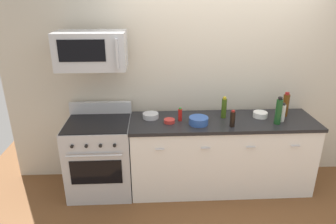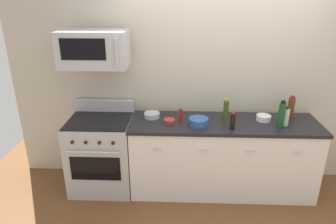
{
  "view_description": "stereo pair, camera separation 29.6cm",
  "coord_description": "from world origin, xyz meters",
  "px_view_note": "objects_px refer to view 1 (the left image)",
  "views": [
    {
      "loc": [
        -0.82,
        -3.29,
        2.35
      ],
      "look_at": [
        -0.66,
        -0.05,
        1.06
      ],
      "focal_mm": 32.58,
      "sensor_mm": 36.0,
      "label": 1
    },
    {
      "loc": [
        -0.53,
        -3.29,
        2.35
      ],
      "look_at": [
        -0.66,
        -0.05,
        1.06
      ],
      "focal_mm": 32.58,
      "sensor_mm": 36.0,
      "label": 2
    }
  ],
  "objects_px": {
    "bottle_olive_oil": "(224,108)",
    "bowl_red_small": "(169,121)",
    "microwave": "(91,50)",
    "bottle_wine_amber": "(286,105)",
    "bowl_steel_prep": "(151,115)",
    "bottle_hot_sauce_red": "(180,115)",
    "bottle_soy_sauce_dark": "(233,119)",
    "bowl_white_ceramic": "(260,114)",
    "range_oven": "(101,156)",
    "bowl_blue_mixing": "(199,120)",
    "bottle_vinegar_white": "(282,113)",
    "bottle_wine_green": "(279,111)"
  },
  "relations": [
    {
      "from": "bottle_olive_oil",
      "to": "bowl_red_small",
      "type": "distance_m",
      "value": 0.68
    },
    {
      "from": "microwave",
      "to": "bottle_wine_amber",
      "type": "relative_size",
      "value": 2.49
    },
    {
      "from": "bottle_wine_amber",
      "to": "bowl_steel_prep",
      "type": "distance_m",
      "value": 1.64
    },
    {
      "from": "microwave",
      "to": "bottle_hot_sauce_red",
      "type": "distance_m",
      "value": 1.23
    },
    {
      "from": "bottle_soy_sauce_dark",
      "to": "bowl_white_ceramic",
      "type": "xyz_separation_m",
      "value": [
        0.41,
        0.26,
        -0.06
      ]
    },
    {
      "from": "bottle_wine_amber",
      "to": "bottle_soy_sauce_dark",
      "type": "xyz_separation_m",
      "value": [
        -0.72,
        -0.29,
        -0.05
      ]
    },
    {
      "from": "range_oven",
      "to": "bottle_soy_sauce_dark",
      "type": "distance_m",
      "value": 1.64
    },
    {
      "from": "bottle_soy_sauce_dark",
      "to": "bowl_blue_mixing",
      "type": "relative_size",
      "value": 0.88
    },
    {
      "from": "range_oven",
      "to": "bottle_wine_amber",
      "type": "bearing_deg",
      "value": 2.42
    },
    {
      "from": "bottle_vinegar_white",
      "to": "bottle_wine_amber",
      "type": "height_order",
      "value": "bottle_wine_amber"
    },
    {
      "from": "bowl_white_ceramic",
      "to": "bottle_wine_amber",
      "type": "bearing_deg",
      "value": 5.35
    },
    {
      "from": "bottle_olive_oil",
      "to": "bowl_white_ceramic",
      "type": "height_order",
      "value": "bottle_olive_oil"
    },
    {
      "from": "bottle_wine_green",
      "to": "bottle_vinegar_white",
      "type": "distance_m",
      "value": 0.12
    },
    {
      "from": "bowl_steel_prep",
      "to": "bottle_olive_oil",
      "type": "bearing_deg",
      "value": -1.84
    },
    {
      "from": "bowl_blue_mixing",
      "to": "bottle_soy_sauce_dark",
      "type": "bearing_deg",
      "value": -12.97
    },
    {
      "from": "range_oven",
      "to": "bowl_steel_prep",
      "type": "xyz_separation_m",
      "value": [
        0.62,
        0.1,
        0.48
      ]
    },
    {
      "from": "range_oven",
      "to": "bowl_blue_mixing",
      "type": "height_order",
      "value": "range_oven"
    },
    {
      "from": "bottle_wine_amber",
      "to": "bowl_blue_mixing",
      "type": "relative_size",
      "value": 1.35
    },
    {
      "from": "bowl_blue_mixing",
      "to": "bowl_red_small",
      "type": "relative_size",
      "value": 1.73
    },
    {
      "from": "bowl_steel_prep",
      "to": "range_oven",
      "type": "bearing_deg",
      "value": -170.68
    },
    {
      "from": "bottle_soy_sauce_dark",
      "to": "bowl_steel_prep",
      "type": "height_order",
      "value": "bottle_soy_sauce_dark"
    },
    {
      "from": "bottle_hot_sauce_red",
      "to": "bottle_soy_sauce_dark",
      "type": "distance_m",
      "value": 0.61
    },
    {
      "from": "bottle_soy_sauce_dark",
      "to": "bowl_red_small",
      "type": "xyz_separation_m",
      "value": [
        -0.7,
        0.14,
        -0.07
      ]
    },
    {
      "from": "bowl_red_small",
      "to": "bottle_wine_green",
      "type": "bearing_deg",
      "value": -4.21
    },
    {
      "from": "bottle_hot_sauce_red",
      "to": "bottle_vinegar_white",
      "type": "xyz_separation_m",
      "value": [
        1.19,
        -0.07,
        0.03
      ]
    },
    {
      "from": "bottle_wine_green",
      "to": "bowl_blue_mixing",
      "type": "height_order",
      "value": "bottle_wine_green"
    },
    {
      "from": "microwave",
      "to": "bottle_olive_oil",
      "type": "height_order",
      "value": "microwave"
    },
    {
      "from": "bottle_olive_oil",
      "to": "bowl_red_small",
      "type": "bearing_deg",
      "value": -169.68
    },
    {
      "from": "bottle_wine_amber",
      "to": "bowl_white_ceramic",
      "type": "xyz_separation_m",
      "value": [
        -0.31,
        -0.03,
        -0.11
      ]
    },
    {
      "from": "bottle_soy_sauce_dark",
      "to": "bowl_steel_prep",
      "type": "bearing_deg",
      "value": 162.38
    },
    {
      "from": "bowl_white_ceramic",
      "to": "bowl_red_small",
      "type": "height_order",
      "value": "bowl_white_ceramic"
    },
    {
      "from": "range_oven",
      "to": "bottle_wine_green",
      "type": "relative_size",
      "value": 3.32
    },
    {
      "from": "bottle_wine_green",
      "to": "bowl_blue_mixing",
      "type": "distance_m",
      "value": 0.91
    },
    {
      "from": "bottle_hot_sauce_red",
      "to": "bowl_steel_prep",
      "type": "height_order",
      "value": "bottle_hot_sauce_red"
    },
    {
      "from": "range_oven",
      "to": "bottle_wine_green",
      "type": "height_order",
      "value": "bottle_wine_green"
    },
    {
      "from": "range_oven",
      "to": "bottle_hot_sauce_red",
      "type": "relative_size",
      "value": 6.7
    },
    {
      "from": "microwave",
      "to": "range_oven",
      "type": "bearing_deg",
      "value": -90.29
    },
    {
      "from": "bowl_blue_mixing",
      "to": "bowl_steel_prep",
      "type": "distance_m",
      "value": 0.59
    },
    {
      "from": "bottle_hot_sauce_red",
      "to": "bottle_vinegar_white",
      "type": "bearing_deg",
      "value": -3.48
    },
    {
      "from": "bottle_wine_green",
      "to": "bowl_steel_prep",
      "type": "relative_size",
      "value": 1.7
    },
    {
      "from": "bowl_blue_mixing",
      "to": "bowl_steel_prep",
      "type": "height_order",
      "value": "bowl_blue_mixing"
    },
    {
      "from": "range_oven",
      "to": "bottle_wine_green",
      "type": "distance_m",
      "value": 2.17
    },
    {
      "from": "bottle_vinegar_white",
      "to": "bowl_white_ceramic",
      "type": "xyz_separation_m",
      "value": [
        -0.21,
        0.13,
        -0.07
      ]
    },
    {
      "from": "bottle_wine_amber",
      "to": "bowl_white_ceramic",
      "type": "distance_m",
      "value": 0.33
    },
    {
      "from": "bottle_wine_amber",
      "to": "bottle_soy_sauce_dark",
      "type": "distance_m",
      "value": 0.78
    },
    {
      "from": "bottle_wine_green",
      "to": "bottle_olive_oil",
      "type": "bearing_deg",
      "value": 159.91
    },
    {
      "from": "bowl_blue_mixing",
      "to": "bottle_hot_sauce_red",
      "type": "bearing_deg",
      "value": 151.25
    },
    {
      "from": "bottle_vinegar_white",
      "to": "bowl_steel_prep",
      "type": "xyz_separation_m",
      "value": [
        -1.53,
        0.17,
        -0.07
      ]
    },
    {
      "from": "bowl_blue_mixing",
      "to": "bowl_red_small",
      "type": "bearing_deg",
      "value": 170.06
    },
    {
      "from": "bottle_soy_sauce_dark",
      "to": "bowl_blue_mixing",
      "type": "xyz_separation_m",
      "value": [
        -0.37,
        0.09,
        -0.05
      ]
    }
  ]
}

